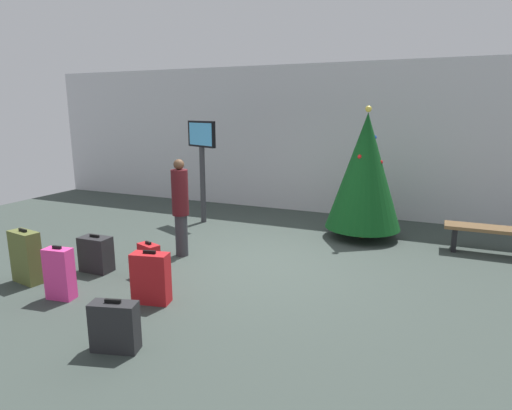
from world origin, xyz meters
The scene contains 12 objects.
ground_plane centered at (0.00, 0.00, 0.00)m, with size 16.00×16.00×0.00m, color #38423D.
back_wall centered at (0.00, 3.97, 1.76)m, with size 16.00×0.20×3.52m, color silver.
holiday_tree centered at (1.28, 2.14, 1.31)m, with size 1.44×1.44×2.54m.
flight_info_kiosk centered at (-2.20, 1.95, 1.56)m, with size 0.85×0.44×2.23m.
waiting_bench centered at (3.47, 2.02, 0.36)m, with size 1.46×0.44×0.48m.
traveller_0 centered at (-1.39, -0.18, 0.89)m, with size 0.35×0.35×1.67m.
suitcase_0 centered at (-0.73, -1.92, 0.34)m, with size 0.51×0.32×0.71m.
suitcase_1 centered at (-1.91, -2.29, 0.35)m, with size 0.39×0.24×0.73m.
suitcase_2 centered at (-1.31, -1.19, 0.25)m, with size 0.39×0.28×0.55m.
suitcase_3 centered at (-2.80, -2.07, 0.38)m, with size 0.52×0.30×0.81m.
suitcase_4 centered at (-0.37, -3.00, 0.27)m, with size 0.52×0.33×0.57m.
suitcase_5 centered at (-2.20, -1.34, 0.28)m, with size 0.49×0.29×0.59m.
Camera 1 is at (2.58, -6.15, 2.46)m, focal length 30.07 mm.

